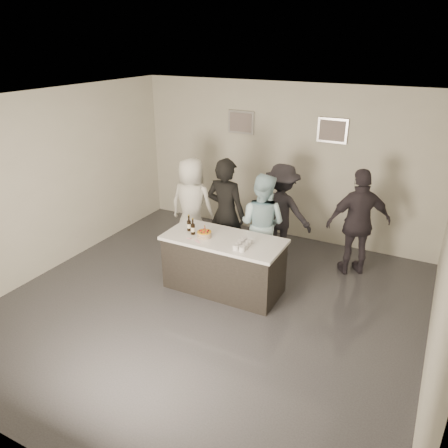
% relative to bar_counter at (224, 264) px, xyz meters
% --- Properties ---
extents(floor, '(6.00, 6.00, 0.00)m').
position_rel_bar_counter_xyz_m(floor, '(0.02, -0.53, -0.45)').
color(floor, '#3D3D42').
rests_on(floor, ground).
extents(ceiling, '(6.00, 6.00, 0.00)m').
position_rel_bar_counter_xyz_m(ceiling, '(0.02, -0.53, 2.55)').
color(ceiling, white).
extents(wall_back, '(6.00, 0.04, 3.00)m').
position_rel_bar_counter_xyz_m(wall_back, '(0.02, 2.47, 1.05)').
color(wall_back, beige).
rests_on(wall_back, ground).
extents(wall_front, '(6.00, 0.04, 3.00)m').
position_rel_bar_counter_xyz_m(wall_front, '(0.02, -3.53, 1.05)').
color(wall_front, beige).
rests_on(wall_front, ground).
extents(wall_left, '(0.04, 6.00, 3.00)m').
position_rel_bar_counter_xyz_m(wall_left, '(-2.98, -0.53, 1.05)').
color(wall_left, beige).
rests_on(wall_left, ground).
extents(wall_right, '(0.04, 6.00, 3.00)m').
position_rel_bar_counter_xyz_m(wall_right, '(3.02, -0.53, 1.05)').
color(wall_right, beige).
rests_on(wall_right, ground).
extents(picture_left, '(0.54, 0.04, 0.44)m').
position_rel_bar_counter_xyz_m(picture_left, '(-0.88, 2.44, 1.75)').
color(picture_left, '#B2B2B7').
rests_on(picture_left, wall_back).
extents(picture_right, '(0.54, 0.04, 0.44)m').
position_rel_bar_counter_xyz_m(picture_right, '(0.92, 2.44, 1.75)').
color(picture_right, '#B2B2B7').
rests_on(picture_right, wall_back).
extents(bar_counter, '(1.86, 0.86, 0.90)m').
position_rel_bar_counter_xyz_m(bar_counter, '(0.00, 0.00, 0.00)').
color(bar_counter, white).
rests_on(bar_counter, ground).
extents(cake, '(0.22, 0.22, 0.08)m').
position_rel_bar_counter_xyz_m(cake, '(-0.28, -0.10, 0.49)').
color(cake, orange).
rests_on(cake, bar_counter).
extents(beer_bottle_a, '(0.07, 0.07, 0.26)m').
position_rel_bar_counter_xyz_m(beer_bottle_a, '(-0.62, -0.00, 0.58)').
color(beer_bottle_a, black).
rests_on(beer_bottle_a, bar_counter).
extents(beer_bottle_b, '(0.07, 0.07, 0.26)m').
position_rel_bar_counter_xyz_m(beer_bottle_b, '(-0.49, -0.09, 0.58)').
color(beer_bottle_b, black).
rests_on(beer_bottle_b, bar_counter).
extents(tumbler_cluster, '(0.19, 0.40, 0.08)m').
position_rel_bar_counter_xyz_m(tumbler_cluster, '(0.39, -0.12, 0.49)').
color(tumbler_cluster, orange).
rests_on(tumbler_cluster, bar_counter).
extents(candles, '(0.24, 0.08, 0.01)m').
position_rel_bar_counter_xyz_m(candles, '(-0.37, -0.28, 0.45)').
color(candles, pink).
rests_on(candles, bar_counter).
extents(person_main_black, '(0.73, 0.50, 1.95)m').
position_rel_bar_counter_xyz_m(person_main_black, '(-0.33, 0.72, 0.53)').
color(person_main_black, black).
rests_on(person_main_black, ground).
extents(person_main_blue, '(0.87, 0.69, 1.74)m').
position_rel_bar_counter_xyz_m(person_main_blue, '(0.27, 0.85, 0.42)').
color(person_main_blue, '#B5DFED').
rests_on(person_main_blue, ground).
extents(person_guest_left, '(0.91, 0.63, 1.77)m').
position_rel_bar_counter_xyz_m(person_guest_left, '(-1.20, 1.03, 0.43)').
color(person_guest_left, white).
rests_on(person_guest_left, ground).
extents(person_guest_right, '(1.15, 0.95, 1.83)m').
position_rel_bar_counter_xyz_m(person_guest_right, '(1.72, 1.52, 0.47)').
color(person_guest_right, '#342E36').
rests_on(person_guest_right, ground).
extents(person_guest_back, '(1.13, 0.67, 1.73)m').
position_rel_bar_counter_xyz_m(person_guest_back, '(0.36, 1.55, 0.41)').
color(person_guest_back, '#27252C').
rests_on(person_guest_back, ground).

